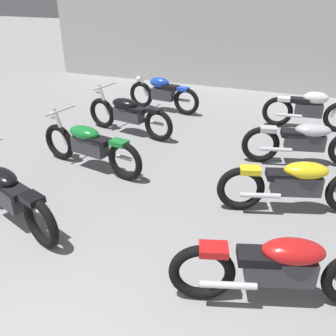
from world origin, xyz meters
TOP-DOWN VIEW (x-y plane):
  - back_wall at (0.00, 10.76)m, footprint 13.42×0.24m
  - motorcycle_left_row_1 at (-1.77, 2.58)m, footprint 2.09×0.94m
  - motorcycle_left_row_2 at (-1.65, 4.34)m, footprint 2.16×0.69m
  - motorcycle_left_row_3 at (-1.78, 6.07)m, footprint 2.16×0.69m
  - motorcycle_left_row_4 at (-1.70, 7.80)m, footprint 1.97×0.48m
  - motorcycle_right_row_1 at (1.73, 2.46)m, footprint 2.10×0.91m
  - motorcycle_right_row_2 at (1.76, 4.24)m, footprint 2.10×0.91m
  - motorcycle_right_row_3 at (1.79, 5.88)m, footprint 2.13×0.83m
  - motorcycle_right_row_4 at (1.78, 7.79)m, footprint 1.97×0.51m

SIDE VIEW (x-z plane):
  - motorcycle_left_row_1 at x=-1.77m, z-range -0.04..0.94m
  - motorcycle_left_row_2 at x=-1.65m, z-range -0.04..0.94m
  - motorcycle_left_row_3 at x=-1.78m, z-range -0.04..0.94m
  - motorcycle_right_row_1 at x=1.73m, z-range -0.04..0.94m
  - motorcycle_right_row_2 at x=1.76m, z-range -0.04..0.94m
  - motorcycle_right_row_3 at x=1.79m, z-range -0.04..0.94m
  - motorcycle_left_row_4 at x=-1.70m, z-range 0.02..0.90m
  - motorcycle_right_row_4 at x=1.78m, z-range 0.02..0.90m
  - back_wall at x=0.00m, z-range 0.00..3.60m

